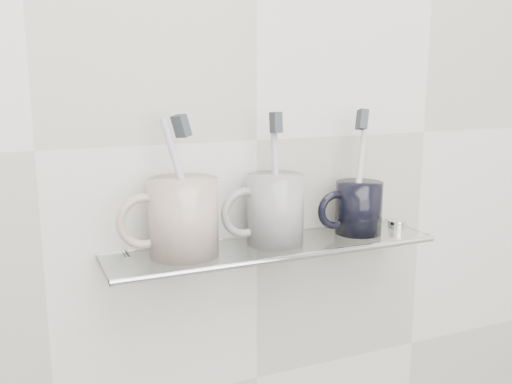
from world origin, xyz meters
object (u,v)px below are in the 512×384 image
mug_center (275,209)px  mug_right (359,208)px  shelf_glass (273,247)px  mug_left (184,217)px

mug_center → mug_right: mug_center is taller
shelf_glass → mug_left: 0.15m
mug_center → mug_right: size_ratio=1.26×
mug_right → mug_center: bearing=169.8°
shelf_glass → mug_center: size_ratio=4.77×
mug_left → mug_center: (0.14, 0.00, -0.00)m
mug_center → mug_right: 0.15m
shelf_glass → mug_left: (-0.14, 0.00, 0.06)m
shelf_glass → mug_center: 0.06m
mug_right → mug_left: bearing=169.8°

